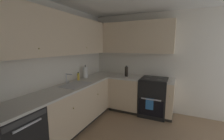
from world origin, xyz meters
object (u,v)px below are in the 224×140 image
(soap_bottle, at_px, (78,76))
(oil_bottle, at_px, (126,71))
(oven_range, at_px, (153,96))
(paper_towel_roll, at_px, (85,72))

(soap_bottle, xyz_separation_m, oil_bottle, (0.86, -0.86, 0.04))
(soap_bottle, bearing_deg, oven_range, -60.66)
(oven_range, distance_m, soap_bottle, 1.86)
(oven_range, xyz_separation_m, soap_bottle, (-0.87, 1.56, 0.53))
(oven_range, distance_m, paper_towel_roll, 1.76)
(paper_towel_roll, height_order, oil_bottle, paper_towel_roll)
(oven_range, xyz_separation_m, paper_towel_roll, (-0.62, 1.54, 0.58))
(oven_range, bearing_deg, oil_bottle, 91.51)
(oven_range, relative_size, paper_towel_roll, 3.16)
(soap_bottle, bearing_deg, paper_towel_roll, -4.53)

